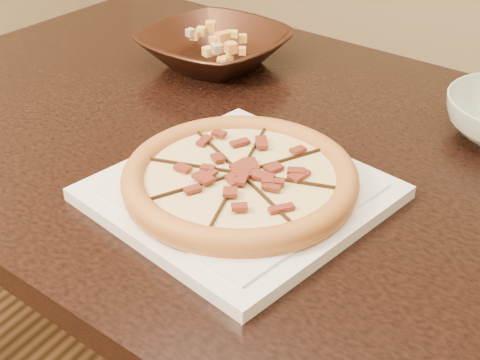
{
  "coord_description": "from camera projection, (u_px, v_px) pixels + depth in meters",
  "views": [
    {
      "loc": [
        0.3,
        -0.63,
        1.25
      ],
      "look_at": [
        -0.09,
        -0.0,
        0.78
      ],
      "focal_mm": 50.0,
      "sensor_mm": 36.0,
      "label": 1
    }
  ],
  "objects": [
    {
      "name": "dining_table",
      "position": [
        250.0,
        189.0,
        1.1
      ],
      "size": [
        1.44,
        1.01,
        0.75
      ],
      "color": "black",
      "rests_on": "floor"
    },
    {
      "name": "plate",
      "position": [
        240.0,
        192.0,
        0.89
      ],
      "size": [
        0.4,
        0.4,
        0.02
      ],
      "color": "silver",
      "rests_on": "dining_table"
    },
    {
      "name": "pizza",
      "position": [
        240.0,
        177.0,
        0.87
      ],
      "size": [
        0.31,
        0.31,
        0.03
      ],
      "color": "#C57E35",
      "rests_on": "plate"
    },
    {
      "name": "bronze_bowl",
      "position": [
        215.0,
        48.0,
        1.26
      ],
      "size": [
        0.29,
        0.29,
        0.06
      ],
      "primitive_type": "imported",
      "rotation": [
        0.0,
        0.0,
        -0.11
      ],
      "color": "#3E2219",
      "rests_on": "dining_table"
    },
    {
      "name": "mixed_dish",
      "position": [
        213.0,
        24.0,
        1.23
      ],
      "size": [
        0.13,
        0.12,
        0.03
      ],
      "color": "tan",
      "rests_on": "bronze_bowl"
    }
  ]
}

